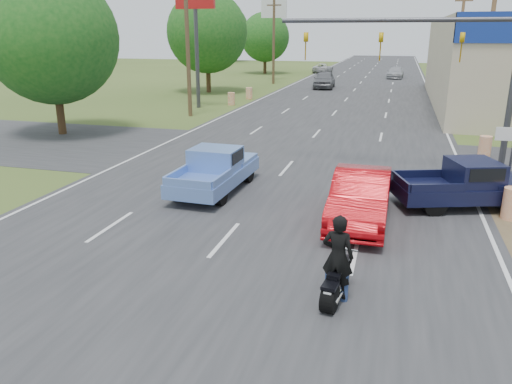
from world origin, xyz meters
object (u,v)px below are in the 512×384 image
(red_convertible, at_px, (360,198))
(distant_car_silver, at_px, (395,73))
(distant_car_white, at_px, (323,68))
(motorcycle, at_px, (336,283))
(blue_pickup, at_px, (216,169))
(navy_pickup, at_px, (473,184))
(rider, at_px, (338,261))
(distant_car_grey, at_px, (324,80))

(red_convertible, height_order, distant_car_silver, red_convertible)
(distant_car_white, bearing_deg, distant_car_silver, 153.36)
(motorcycle, xyz_separation_m, blue_pickup, (-5.22, 6.82, 0.38))
(red_convertible, xyz_separation_m, distant_car_white, (-10.00, 59.35, -0.14))
(red_convertible, xyz_separation_m, navy_pickup, (3.45, 2.44, 0.01))
(navy_pickup, xyz_separation_m, distant_car_silver, (-3.23, 50.27, -0.10))
(motorcycle, distance_m, navy_pickup, 8.18)
(red_convertible, xyz_separation_m, blue_pickup, (-5.32, 1.90, 0.02))
(rider, xyz_separation_m, navy_pickup, (3.54, 7.33, -0.13))
(rider, height_order, navy_pickup, rider)
(distant_car_grey, xyz_separation_m, distant_car_white, (-3.28, 21.10, -0.22))
(navy_pickup, relative_size, distant_car_grey, 1.01)
(blue_pickup, distance_m, navy_pickup, 8.79)
(red_convertible, distance_m, navy_pickup, 4.22)
(red_convertible, height_order, distant_car_grey, distant_car_grey)
(blue_pickup, xyz_separation_m, navy_pickup, (8.77, 0.55, -0.01))
(motorcycle, height_order, blue_pickup, blue_pickup)
(distant_car_silver, bearing_deg, motorcycle, -86.91)
(blue_pickup, height_order, distant_car_grey, distant_car_grey)
(red_convertible, bearing_deg, distant_car_grey, 100.14)
(blue_pickup, bearing_deg, red_convertible, -17.54)
(motorcycle, bearing_deg, blue_pickup, 135.39)
(navy_pickup, height_order, distant_car_silver, navy_pickup)
(blue_pickup, relative_size, distant_car_silver, 1.01)
(motorcycle, relative_size, distant_car_white, 0.41)
(distant_car_silver, distance_m, distant_car_white, 12.19)
(distant_car_grey, bearing_deg, red_convertible, -83.20)
(navy_pickup, bearing_deg, blue_pickup, -105.71)
(blue_pickup, xyz_separation_m, distant_car_silver, (5.55, 50.82, -0.11))
(red_convertible, relative_size, distant_car_grey, 0.94)
(distant_car_grey, bearing_deg, distant_car_white, 95.66)
(navy_pickup, relative_size, distant_car_white, 1.10)
(distant_car_silver, bearing_deg, blue_pickup, -92.82)
(blue_pickup, distance_m, distant_car_white, 57.64)
(blue_pickup, xyz_separation_m, distant_car_grey, (-1.40, 36.35, 0.06))
(distant_car_grey, bearing_deg, motorcycle, -84.45)
(navy_pickup, bearing_deg, motorcycle, -45.00)
(rider, height_order, distant_car_grey, rider)
(blue_pickup, distance_m, distant_car_silver, 51.12)
(distant_car_grey, xyz_separation_m, distant_car_silver, (6.94, 14.46, -0.17))
(distant_car_silver, bearing_deg, red_convertible, -86.83)
(red_convertible, bearing_deg, navy_pickup, 35.47)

